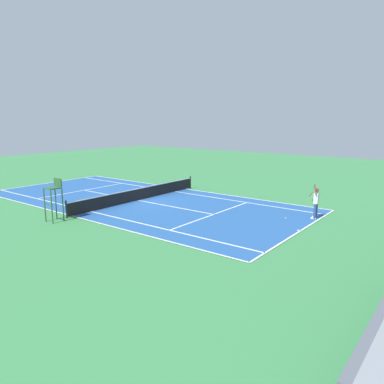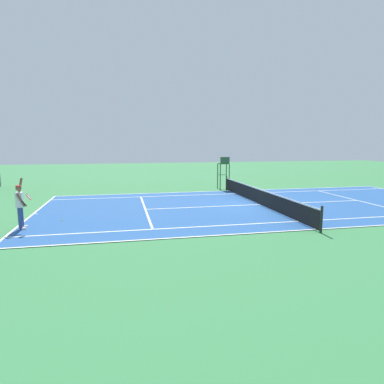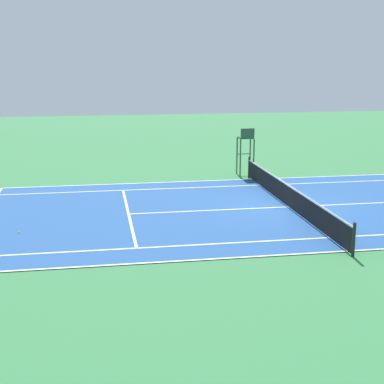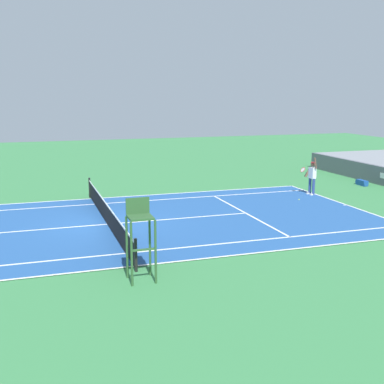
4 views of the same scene
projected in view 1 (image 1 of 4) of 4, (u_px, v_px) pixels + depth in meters
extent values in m
plane|color=#387F47|center=(139.00, 201.00, 26.35)|extent=(80.00, 80.00, 0.00)
cube|color=#235193|center=(139.00, 201.00, 26.35)|extent=(10.98, 23.78, 0.02)
cube|color=white|center=(301.00, 231.00, 19.24)|extent=(10.98, 0.10, 0.01)
cube|color=white|center=(47.00, 183.00, 33.44)|extent=(10.98, 0.10, 0.01)
cube|color=white|center=(187.00, 189.00, 30.61)|extent=(0.10, 23.78, 0.01)
cube|color=white|center=(73.00, 216.00, 22.07)|extent=(0.10, 23.78, 0.01)
cube|color=white|center=(176.00, 192.00, 29.54)|extent=(0.10, 23.78, 0.01)
cube|color=white|center=(92.00, 212.00, 23.14)|extent=(0.10, 23.78, 0.01)
cube|color=white|center=(214.00, 214.00, 22.52)|extent=(8.22, 0.10, 0.01)
cube|color=white|center=(84.00, 190.00, 30.17)|extent=(8.22, 0.10, 0.01)
cube|color=white|center=(139.00, 201.00, 26.34)|extent=(0.10, 12.80, 0.01)
cube|color=white|center=(299.00, 230.00, 19.30)|extent=(0.10, 0.20, 0.01)
cube|color=white|center=(47.00, 183.00, 33.39)|extent=(0.10, 0.20, 0.01)
cylinder|color=black|center=(190.00, 182.00, 30.87)|extent=(0.10, 0.10, 1.07)
cylinder|color=black|center=(66.00, 209.00, 21.62)|extent=(0.10, 0.10, 1.07)
cube|color=black|center=(139.00, 194.00, 26.25)|extent=(11.78, 0.02, 0.84)
cube|color=white|center=(139.00, 188.00, 26.17)|extent=(11.78, 0.03, 0.06)
cylinder|color=navy|center=(315.00, 212.00, 21.41)|extent=(0.15, 0.15, 0.92)
cylinder|color=navy|center=(316.00, 210.00, 21.68)|extent=(0.15, 0.15, 0.92)
cube|color=white|center=(313.00, 218.00, 21.52)|extent=(0.15, 0.29, 0.10)
cube|color=white|center=(315.00, 217.00, 21.79)|extent=(0.15, 0.29, 0.10)
cube|color=white|center=(316.00, 198.00, 21.40)|extent=(0.42, 0.28, 0.60)
sphere|color=brown|center=(317.00, 190.00, 21.31)|extent=(0.22, 0.22, 0.22)
cylinder|color=red|center=(317.00, 189.00, 21.29)|extent=(0.21, 0.21, 0.06)
cylinder|color=brown|center=(315.00, 190.00, 21.09)|extent=(0.11, 0.22, 0.61)
cylinder|color=brown|center=(316.00, 197.00, 21.66)|extent=(0.12, 0.33, 0.56)
cylinder|color=black|center=(314.00, 199.00, 21.78)|extent=(0.05, 0.19, 0.25)
torus|color=red|center=(311.00, 194.00, 21.84)|extent=(0.32, 0.22, 0.26)
cylinder|color=silver|center=(311.00, 194.00, 21.84)|extent=(0.28, 0.19, 0.22)
sphere|color=#D1E533|center=(286.00, 218.00, 21.63)|extent=(0.07, 0.07, 0.07)
cylinder|color=#2D562D|center=(52.00, 207.00, 20.45)|extent=(0.07, 0.07, 1.90)
cylinder|color=#2D562D|center=(45.00, 205.00, 20.87)|extent=(0.07, 0.07, 1.90)
cylinder|color=#2D562D|center=(63.00, 205.00, 20.99)|extent=(0.07, 0.07, 1.90)
cylinder|color=#2D562D|center=(56.00, 203.00, 21.41)|extent=(0.07, 0.07, 1.90)
cube|color=#2D562D|center=(53.00, 188.00, 20.74)|extent=(0.70, 0.70, 0.06)
cube|color=#2D562D|center=(58.00, 182.00, 20.96)|extent=(0.06, 0.70, 0.48)
cube|color=#2D562D|center=(49.00, 204.00, 20.67)|extent=(0.10, 0.70, 0.04)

